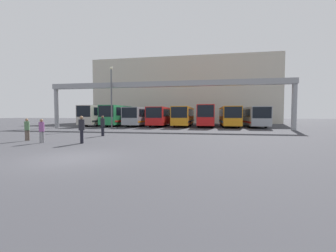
% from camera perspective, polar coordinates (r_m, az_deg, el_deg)
% --- Properties ---
extents(ground_plane, '(200.00, 200.00, 0.00)m').
position_cam_1_polar(ground_plane, '(10.68, -23.45, -7.61)').
color(ground_plane, '#38383D').
extents(building_backdrop, '(41.28, 12.00, 14.49)m').
position_cam_1_polar(building_backdrop, '(54.96, 4.18, 8.51)').
color(building_backdrop, '#B7B2A3').
rests_on(building_backdrop, ground).
extents(overhead_gantry, '(32.49, 0.80, 6.27)m').
position_cam_1_polar(overhead_gantry, '(30.03, -1.03, 9.52)').
color(overhead_gantry, gray).
rests_on(overhead_gantry, ground).
extents(bus_slot_0, '(2.49, 11.97, 3.32)m').
position_cam_1_polar(bus_slot_0, '(41.16, -16.43, 2.83)').
color(bus_slot_0, beige).
rests_on(bus_slot_0, ground).
extents(bus_slot_1, '(2.58, 11.34, 3.32)m').
position_cam_1_polar(bus_slot_1, '(39.38, -11.93, 2.88)').
color(bus_slot_1, '#268C4C').
rests_on(bus_slot_1, ground).
extents(bus_slot_2, '(2.53, 10.57, 3.01)m').
position_cam_1_polar(bus_slot_2, '(37.79, -7.07, 2.66)').
color(bus_slot_2, '#999EA5').
rests_on(bus_slot_2, ground).
extents(bus_slot_3, '(2.57, 10.11, 3.03)m').
position_cam_1_polar(bus_slot_3, '(36.65, -1.77, 2.69)').
color(bus_slot_3, red).
rests_on(bus_slot_3, ground).
extents(bus_slot_4, '(2.49, 12.50, 3.07)m').
position_cam_1_polar(bus_slot_4, '(37.26, 4.06, 2.73)').
color(bus_slot_4, orange).
rests_on(bus_slot_4, ground).
extents(bus_slot_5, '(2.45, 12.24, 3.30)m').
position_cam_1_polar(bus_slot_5, '(36.90, 9.63, 2.89)').
color(bus_slot_5, red).
rests_on(bus_slot_5, ground).
extents(bus_slot_6, '(2.51, 12.43, 3.06)m').
position_cam_1_polar(bus_slot_6, '(37.13, 15.22, 2.62)').
color(bus_slot_6, orange).
rests_on(bus_slot_6, ground).
extents(bus_slot_7, '(2.60, 12.43, 2.99)m').
position_cam_1_polar(bus_slot_7, '(37.61, 20.72, 2.48)').
color(bus_slot_7, '#999EA5').
rests_on(bus_slot_7, ground).
extents(pedestrian_far_center, '(0.38, 0.38, 1.80)m').
position_cam_1_polar(pedestrian_far_center, '(20.69, -16.26, 0.19)').
color(pedestrian_far_center, black).
rests_on(pedestrian_far_center, ground).
extents(pedestrian_mid_right, '(0.38, 0.38, 1.82)m').
position_cam_1_polar(pedestrian_mid_right, '(15.89, -21.09, -0.67)').
color(pedestrian_mid_right, black).
rests_on(pedestrian_mid_right, ground).
extents(pedestrian_near_left, '(0.34, 0.34, 1.62)m').
position_cam_1_polar(pedestrian_near_left, '(19.31, -32.18, -0.63)').
color(pedestrian_near_left, brown).
rests_on(pedestrian_near_left, ground).
extents(pedestrian_mid_left, '(0.34, 0.34, 1.61)m').
position_cam_1_polar(pedestrian_mid_left, '(17.33, -29.42, -0.93)').
color(pedestrian_mid_left, gray).
rests_on(pedestrian_mid_left, ground).
extents(lamp_post, '(0.36, 0.36, 8.30)m').
position_cam_1_polar(lamp_post, '(31.49, -14.17, 7.60)').
color(lamp_post, '#595B60').
rests_on(lamp_post, ground).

